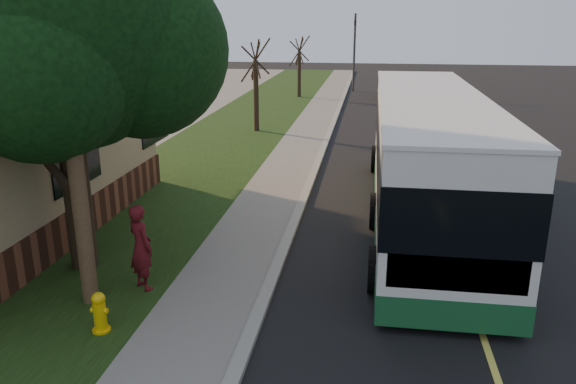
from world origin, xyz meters
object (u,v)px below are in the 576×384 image
object	(u,v)px
leafy_tree	(63,25)
traffic_signal	(354,47)
bare_tree_near	(256,87)
bare_tree_far	(299,68)
utility_pole	(63,59)
transit_bus	(427,154)
distant_car	(396,86)
skateboarder	(141,247)
fire_hydrant	(100,312)

from	to	relation	value
leafy_tree	traffic_signal	distance (m)	31.76
leafy_tree	traffic_signal	xyz separation A→B (m)	(4.67, 31.35, -2.00)
bare_tree_near	bare_tree_far	distance (m)	12.01
utility_pole	transit_bus	xyz separation A→B (m)	(6.73, 5.94, -2.82)
bare_tree_far	distant_car	bearing A→B (deg)	5.24
skateboarder	distant_car	distance (m)	29.54
transit_bus	skateboarder	size ratio (longest dim) A/B	7.08
skateboarder	distant_car	world-z (taller)	skateboarder
leafy_tree	transit_bus	xyz separation A→B (m)	(7.60, 4.28, -3.36)
traffic_signal	skateboarder	distance (m)	32.54
utility_pole	leafy_tree	bearing A→B (deg)	117.60
leafy_tree	distant_car	size ratio (longest dim) A/B	1.59
utility_pole	transit_bus	bearing A→B (deg)	41.40
utility_pole	bare_tree_far	size ratio (longest dim) A/B	2.25
transit_bus	utility_pole	bearing A→B (deg)	-138.60
transit_bus	distant_car	xyz separation A→B (m)	(0.07, 23.67, -0.97)
fire_hydrant	utility_pole	size ratio (longest dim) A/B	0.08
fire_hydrant	utility_pole	xyz separation A→B (m)	(-0.71, 0.99, 4.20)
traffic_signal	transit_bus	xyz separation A→B (m)	(2.93, -27.07, -1.35)
leafy_tree	bare_tree_near	bearing A→B (deg)	87.50
distant_car	traffic_signal	bearing A→B (deg)	131.20
leafy_tree	bare_tree_near	world-z (taller)	leafy_tree
bare_tree_near	distant_car	size ratio (longest dim) A/B	0.88
fire_hydrant	distant_car	size ratio (longest dim) A/B	0.15
traffic_signal	distant_car	size ratio (longest dim) A/B	1.12
leafy_tree	skateboarder	bearing A→B (deg)	-30.27
leafy_tree	bare_tree_far	world-z (taller)	leafy_tree
bare_tree_near	distant_car	world-z (taller)	bare_tree_near
bare_tree_far	skateboarder	size ratio (longest dim) A/B	2.27
traffic_signal	distant_car	world-z (taller)	traffic_signal
bare_tree_far	transit_bus	world-z (taller)	bare_tree_far
transit_bus	distant_car	bearing A→B (deg)	89.82
skateboarder	bare_tree_far	bearing A→B (deg)	-51.05
bare_tree_far	skateboarder	xyz separation A→B (m)	(0.50, -28.33, -1.05)
bare_tree_far	transit_bus	size ratio (longest dim) A/B	0.32
fire_hydrant	leafy_tree	bearing A→B (deg)	120.67
utility_pole	skateboarder	bearing A→B (deg)	40.17
transit_bus	bare_tree_near	bearing A→B (deg)	122.04
skateboarder	transit_bus	bearing A→B (deg)	-100.49
bare_tree_near	transit_bus	world-z (taller)	bare_tree_near
leafy_tree	traffic_signal	bearing A→B (deg)	81.53
transit_bus	skateboarder	xyz separation A→B (m)	(-5.93, -5.26, -0.85)
leafy_tree	traffic_signal	world-z (taller)	leafy_tree
bare_tree_near	distant_car	xyz separation A→B (m)	(7.00, 12.60, -1.32)
leafy_tree	bare_tree_far	distance (m)	27.56
fire_hydrant	utility_pole	world-z (taller)	utility_pole
bare_tree_near	transit_bus	bearing A→B (deg)	-57.96
bare_tree_far	distant_car	size ratio (longest dim) A/B	0.82
fire_hydrant	leafy_tree	world-z (taller)	leafy_tree
utility_pole	bare_tree_far	bearing A→B (deg)	89.40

